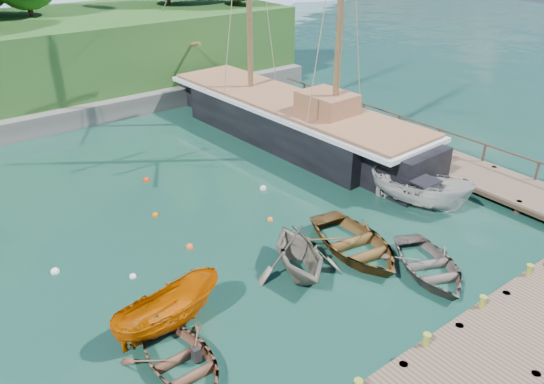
% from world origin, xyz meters
% --- Properties ---
extents(ground, '(160.00, 160.00, 0.00)m').
position_xyz_m(ground, '(0.00, 0.00, 0.00)').
color(ground, '#183B2C').
rests_on(ground, ground).
extents(dock_near, '(20.00, 3.20, 1.10)m').
position_xyz_m(dock_near, '(2.00, -6.50, 0.43)').
color(dock_near, '#4A3B2E').
rests_on(dock_near, ground).
extents(dock_east, '(3.20, 24.00, 1.10)m').
position_xyz_m(dock_east, '(11.50, 7.00, 0.43)').
color(dock_east, '#4A3B2E').
rests_on(dock_east, ground).
extents(bollard_1, '(0.26, 0.26, 0.45)m').
position_xyz_m(bollard_1, '(-1.00, -5.10, 0.00)').
color(bollard_1, olive).
rests_on(bollard_1, ground).
extents(bollard_2, '(0.26, 0.26, 0.45)m').
position_xyz_m(bollard_2, '(2.00, -5.10, 0.00)').
color(bollard_2, olive).
rests_on(bollard_2, ground).
extents(bollard_3, '(0.26, 0.26, 0.45)m').
position_xyz_m(bollard_3, '(5.00, -5.10, 0.00)').
color(bollard_3, olive).
rests_on(bollard_3, ground).
extents(rowboat_0, '(2.87, 4.01, 0.83)m').
position_xyz_m(rowboat_0, '(-7.22, -0.79, 0.00)').
color(rowboat_0, brown).
rests_on(rowboat_0, ground).
extents(rowboat_1, '(4.60, 4.92, 2.09)m').
position_xyz_m(rowboat_1, '(-1.11, 0.90, 0.00)').
color(rowboat_1, slate).
rests_on(rowboat_1, ground).
extents(rowboat_2, '(4.48, 5.66, 1.06)m').
position_xyz_m(rowboat_2, '(1.67, 0.54, 0.00)').
color(rowboat_2, brown).
rests_on(rowboat_2, ground).
extents(rowboat_3, '(4.64, 5.22, 0.89)m').
position_xyz_m(rowboat_3, '(2.91, -2.28, 0.00)').
color(rowboat_3, '#5A504A').
rests_on(rowboat_3, ground).
extents(motorboat_orange, '(4.27, 1.97, 1.59)m').
position_xyz_m(motorboat_orange, '(-6.63, 1.14, 0.00)').
color(motorboat_orange, '#C25700').
rests_on(motorboat_orange, ground).
extents(cabin_boat_white, '(3.57, 5.30, 1.92)m').
position_xyz_m(cabin_boat_white, '(7.00, 1.51, 0.00)').
color(cabin_boat_white, '#BBBAB5').
rests_on(cabin_boat_white, ground).
extents(schooner, '(5.76, 27.06, 19.74)m').
position_xyz_m(schooner, '(7.61, 12.15, 1.09)').
color(schooner, black).
rests_on(schooner, ground).
extents(mooring_buoy_0, '(0.28, 0.28, 0.28)m').
position_xyz_m(mooring_buoy_0, '(-6.43, 4.55, 0.00)').
color(mooring_buoy_0, white).
rests_on(mooring_buoy_0, ground).
extents(mooring_buoy_1, '(0.34, 0.34, 0.34)m').
position_xyz_m(mooring_buoy_1, '(-3.64, 5.03, 0.00)').
color(mooring_buoy_1, '#DC541E').
rests_on(mooring_buoy_1, ground).
extents(mooring_buoy_2, '(0.29, 0.29, 0.29)m').
position_xyz_m(mooring_buoy_2, '(0.46, 4.78, 0.00)').
color(mooring_buoy_2, orange).
rests_on(mooring_buoy_2, ground).
extents(mooring_buoy_3, '(0.36, 0.36, 0.36)m').
position_xyz_m(mooring_buoy_3, '(2.11, 7.53, 0.00)').
color(mooring_buoy_3, silver).
rests_on(mooring_buoy_3, ground).
extents(mooring_buoy_4, '(0.31, 0.31, 0.31)m').
position_xyz_m(mooring_buoy_4, '(-3.56, 8.39, 0.00)').
color(mooring_buoy_4, '#CF5A01').
rests_on(mooring_buoy_4, ground).
extents(mooring_buoy_5, '(0.34, 0.34, 0.34)m').
position_xyz_m(mooring_buoy_5, '(-2.23, 12.12, 0.00)').
color(mooring_buoy_5, red).
rests_on(mooring_buoy_5, ground).
extents(mooring_buoy_6, '(0.35, 0.35, 0.35)m').
position_xyz_m(mooring_buoy_6, '(-8.72, 6.71, 0.00)').
color(mooring_buoy_6, white).
rests_on(mooring_buoy_6, ground).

